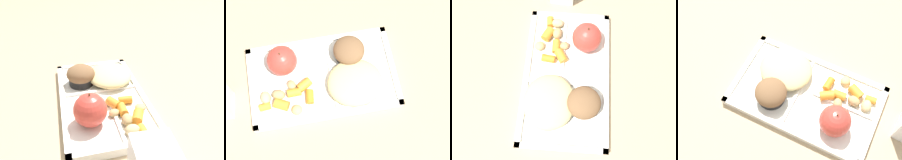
{
  "view_description": "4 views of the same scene",
  "coord_description": "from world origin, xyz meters",
  "views": [
    {
      "loc": [
        -0.49,
        0.09,
        0.38
      ],
      "look_at": [
        0.02,
        -0.03,
        0.06
      ],
      "focal_mm": 36.52,
      "sensor_mm": 36.0,
      "label": 1
    },
    {
      "loc": [
        -0.02,
        -0.32,
        0.83
      ],
      "look_at": [
        0.04,
        -0.03,
        0.05
      ],
      "focal_mm": 53.69,
      "sensor_mm": 36.0,
      "label": 2
    },
    {
      "loc": [
        0.18,
        0.01,
        0.53
      ],
      "look_at": [
        0.02,
        -0.0,
        0.05
      ],
      "focal_mm": 32.64,
      "sensor_mm": 36.0,
      "label": 3
    },
    {
      "loc": [
        -0.1,
        0.3,
        0.72
      ],
      "look_at": [
        0.05,
        0.0,
        0.07
      ],
      "focal_mm": 47.19,
      "sensor_mm": 36.0,
      "label": 4
    }
  ],
  "objects": [
    {
      "name": "egg_noodle_pile",
      "position": [
        0.08,
        -0.04,
        0.03
      ],
      "size": [
        0.14,
        0.13,
        0.04
      ],
      "primitive_type": "ellipsoid",
      "color": "#D6C684",
      "rests_on": "lunch_tray"
    },
    {
      "name": "carrot_slice_large",
      "position": [
        -0.05,
        -0.02,
        0.03
      ],
      "size": [
        0.04,
        0.04,
        0.02
      ],
      "primitive_type": "cylinder",
      "rotation": [
        0.0,
        1.57,
        3.69
      ],
      "color": "orange",
      "rests_on": "lunch_tray"
    },
    {
      "name": "green_apple",
      "position": [
        -0.1,
        0.05,
        0.05
      ],
      "size": [
        0.08,
        0.08,
        0.08
      ],
      "color": "#C63D33",
      "rests_on": "lunch_tray"
    },
    {
      "name": "plastic_fork",
      "position": [
        0.12,
        -0.03,
        0.02
      ],
      "size": [
        0.11,
        0.12,
        0.0
      ],
      "color": "white",
      "rests_on": "lunch_tray"
    },
    {
      "name": "potato_chunk_wedge",
      "position": [
        -0.08,
        -0.08,
        0.02
      ],
      "size": [
        0.04,
        0.04,
        0.02
      ],
      "primitive_type": "ellipsoid",
      "rotation": [
        0.0,
        0.0,
        0.97
      ],
      "color": "tan",
      "rests_on": "lunch_tray"
    },
    {
      "name": "bran_muffin",
      "position": [
        0.08,
        0.05,
        0.04
      ],
      "size": [
        0.08,
        0.08,
        0.06
      ],
      "color": "black",
      "rests_on": "lunch_tray"
    },
    {
      "name": "meatball_back",
      "position": [
        0.08,
        -0.03,
        0.03
      ],
      "size": [
        0.03,
        0.03,
        0.03
      ],
      "primitive_type": "sphere",
      "color": "brown",
      "rests_on": "lunch_tray"
    },
    {
      "name": "potato_chunk_small",
      "position": [
        -0.12,
        -0.03,
        0.03
      ],
      "size": [
        0.04,
        0.03,
        0.03
      ],
      "primitive_type": "ellipsoid",
      "rotation": [
        0.0,
        0.0,
        1.33
      ],
      "color": "tan",
      "rests_on": "lunch_tray"
    },
    {
      "name": "carrot_slice_edge",
      "position": [
        -0.16,
        -0.06,
        0.03
      ],
      "size": [
        0.03,
        0.02,
        0.02
      ],
      "primitive_type": "cylinder",
      "rotation": [
        0.0,
        1.57,
        0.1
      ],
      "color": "orange",
      "rests_on": "lunch_tray"
    },
    {
      "name": "ground",
      "position": [
        0.0,
        0.0,
        0.0
      ],
      "size": [
        6.0,
        6.0,
        0.0
      ],
      "primitive_type": "plane",
      "color": "tan"
    },
    {
      "name": "carrot_slice_center",
      "position": [
        -0.08,
        -0.03,
        0.03
      ],
      "size": [
        0.04,
        0.02,
        0.02
      ],
      "primitive_type": "cylinder",
      "rotation": [
        0.0,
        1.57,
        0.02
      ],
      "color": "orange",
      "rests_on": "lunch_tray"
    },
    {
      "name": "potato_chunk_large",
      "position": [
        -0.08,
        -0.01,
        0.02
      ],
      "size": [
        0.03,
        0.03,
        0.02
      ],
      "primitive_type": "ellipsoid",
      "rotation": [
        0.0,
        0.0,
        5.01
      ],
      "color": "tan",
      "rests_on": "lunch_tray"
    },
    {
      "name": "meatball_side",
      "position": [
        0.05,
        -0.02,
        0.03
      ],
      "size": [
        0.04,
        0.04,
        0.04
      ],
      "primitive_type": "sphere",
      "color": "brown",
      "rests_on": "lunch_tray"
    },
    {
      "name": "meatball_front",
      "position": [
        0.11,
        -0.06,
        0.03
      ],
      "size": [
        0.03,
        0.03,
        0.03
      ],
      "primitive_type": "sphere",
      "color": "brown",
      "rests_on": "lunch_tray"
    },
    {
      "name": "carrot_slice_tilted",
      "position": [
        -0.11,
        -0.06,
        0.03
      ],
      "size": [
        0.04,
        0.04,
        0.03
      ],
      "primitive_type": "cylinder",
      "rotation": [
        0.0,
        1.57,
        5.83
      ],
      "color": "orange",
      "rests_on": "lunch_tray"
    },
    {
      "name": "carrot_slice_near_corner",
      "position": [
        -0.04,
        -0.05,
        0.03
      ],
      "size": [
        0.02,
        0.04,
        0.02
      ],
      "primitive_type": "cylinder",
      "rotation": [
        0.0,
        1.57,
        1.46
      ],
      "color": "orange",
      "rests_on": "lunch_tray"
    },
    {
      "name": "lunch_tray",
      "position": [
        -0.0,
        -0.0,
        0.01
      ],
      "size": [
        0.38,
        0.23,
        0.02
      ],
      "color": "white",
      "rests_on": "ground"
    },
    {
      "name": "potato_chunk_corner",
      "position": [
        -0.15,
        -0.03,
        0.03
      ],
      "size": [
        0.03,
        0.04,
        0.02
      ],
      "primitive_type": "ellipsoid",
      "rotation": [
        0.0,
        0.0,
        3.25
      ],
      "color": "tan",
      "rests_on": "lunch_tray"
    },
    {
      "name": "meatball_center",
      "position": [
        0.05,
        -0.04,
        0.03
      ],
      "size": [
        0.03,
        0.03,
        0.03
      ],
      "primitive_type": "sphere",
      "color": "#755B4C",
      "rests_on": "lunch_tray"
    }
  ]
}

